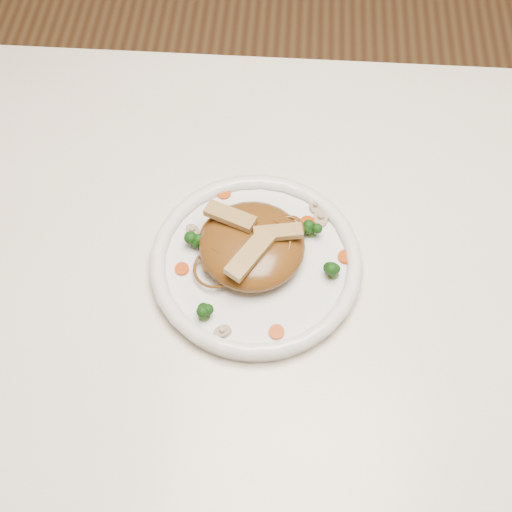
{
  "coord_description": "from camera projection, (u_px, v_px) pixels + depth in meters",
  "views": [
    {
      "loc": [
        -0.06,
        -0.43,
        1.5
      ],
      "look_at": [
        -0.09,
        0.01,
        0.78
      ],
      "focal_mm": 47.85,
      "sensor_mm": 36.0,
      "label": 1
    }
  ],
  "objects": [
    {
      "name": "ground",
      "position": [
        295.0,
        449.0,
        1.5
      ],
      "size": [
        4.0,
        4.0,
        0.0
      ],
      "primitive_type": "plane",
      "color": "brown",
      "rests_on": "ground"
    },
    {
      "name": "carrot_4",
      "position": [
        277.0,
        332.0,
        0.8
      ],
      "size": [
        0.02,
        0.02,
        0.0
      ],
      "primitive_type": "cylinder",
      "rotation": [
        0.0,
        0.0,
        -0.33
      ],
      "color": "#BE3506",
      "rests_on": "plate"
    },
    {
      "name": "mushroom_3",
      "position": [
        315.0,
        207.0,
        0.9
      ],
      "size": [
        0.02,
        0.02,
        0.01
      ],
      "primitive_type": "cylinder",
      "rotation": [
        0.0,
        0.0,
        1.61
      ],
      "color": "tan",
      "rests_on": "plate"
    },
    {
      "name": "carrot_3",
      "position": [
        224.0,
        193.0,
        0.91
      ],
      "size": [
        0.02,
        0.02,
        0.0
      ],
      "primitive_type": "cylinder",
      "rotation": [
        0.0,
        0.0,
        -0.33
      ],
      "color": "#BE3506",
      "rests_on": "plate"
    },
    {
      "name": "chicken_a",
      "position": [
        278.0,
        232.0,
        0.82
      ],
      "size": [
        0.06,
        0.03,
        0.01
      ],
      "primitive_type": "cube",
      "rotation": [
        0.0,
        0.0,
        0.2
      ],
      "color": "tan",
      "rests_on": "noodle_mound"
    },
    {
      "name": "noodle_mound",
      "position": [
        252.0,
        245.0,
        0.84
      ],
      "size": [
        0.14,
        0.14,
        0.04
      ],
      "primitive_type": "ellipsoid",
      "rotation": [
        0.0,
        0.0,
        -0.04
      ],
      "color": "#603412",
      "rests_on": "plate"
    },
    {
      "name": "mushroom_2",
      "position": [
        193.0,
        231.0,
        0.88
      ],
      "size": [
        0.03,
        0.03,
        0.01
      ],
      "primitive_type": "cylinder",
      "rotation": [
        0.0,
        0.0,
        -0.95
      ],
      "color": "tan",
      "rests_on": "plate"
    },
    {
      "name": "carrot_1",
      "position": [
        182.0,
        269.0,
        0.85
      ],
      "size": [
        0.02,
        0.02,
        0.0
      ],
      "primitive_type": "cylinder",
      "rotation": [
        0.0,
        0.0,
        -0.04
      ],
      "color": "#BE3506",
      "rests_on": "plate"
    },
    {
      "name": "broccoli_1",
      "position": [
        195.0,
        237.0,
        0.86
      ],
      "size": [
        0.03,
        0.03,
        0.03
      ],
      "primitive_type": null,
      "rotation": [
        0.0,
        0.0,
        0.34
      ],
      "color": "#11410D",
      "rests_on": "plate"
    },
    {
      "name": "chicken_b",
      "position": [
        230.0,
        216.0,
        0.84
      ],
      "size": [
        0.07,
        0.04,
        0.01
      ],
      "primitive_type": "cube",
      "rotation": [
        0.0,
        0.0,
        2.74
      ],
      "color": "tan",
      "rests_on": "noodle_mound"
    },
    {
      "name": "mushroom_0",
      "position": [
        223.0,
        332.0,
        0.8
      ],
      "size": [
        0.03,
        0.03,
        0.01
      ],
      "primitive_type": "cylinder",
      "rotation": [
        0.0,
        0.0,
        0.33
      ],
      "color": "tan",
      "rests_on": "plate"
    },
    {
      "name": "table",
      "position": [
        317.0,
        316.0,
        0.95
      ],
      "size": [
        1.2,
        0.8,
        0.75
      ],
      "color": "white",
      "rests_on": "ground"
    },
    {
      "name": "carrot_2",
      "position": [
        346.0,
        257.0,
        0.86
      ],
      "size": [
        0.03,
        0.03,
        0.0
      ],
      "primitive_type": "cylinder",
      "rotation": [
        0.0,
        0.0,
        -0.31
      ],
      "color": "#BE3506",
      "rests_on": "plate"
    },
    {
      "name": "chicken_c",
      "position": [
        250.0,
        255.0,
        0.81
      ],
      "size": [
        0.06,
        0.07,
        0.01
      ],
      "primitive_type": "cube",
      "rotation": [
        0.0,
        0.0,
        4.15
      ],
      "color": "tan",
      "rests_on": "noodle_mound"
    },
    {
      "name": "broccoli_3",
      "position": [
        335.0,
        268.0,
        0.83
      ],
      "size": [
        0.03,
        0.03,
        0.03
      ],
      "primitive_type": null,
      "rotation": [
        0.0,
        0.0,
        -0.21
      ],
      "color": "#11410D",
      "rests_on": "plate"
    },
    {
      "name": "mushroom_1",
      "position": [
        321.0,
        218.0,
        0.89
      ],
      "size": [
        0.03,
        0.03,
        0.01
      ],
      "primitive_type": "cylinder",
      "rotation": [
        0.0,
        0.0,
        1.63
      ],
      "color": "tan",
      "rests_on": "plate"
    },
    {
      "name": "plate",
      "position": [
        256.0,
        265.0,
        0.86
      ],
      "size": [
        0.31,
        0.31,
        0.02
      ],
      "primitive_type": "cylinder",
      "rotation": [
        0.0,
        0.0,
        -0.2
      ],
      "color": "white",
      "rests_on": "table"
    },
    {
      "name": "carrot_0",
      "position": [
        308.0,
        223.0,
        0.89
      ],
      "size": [
        0.02,
        0.02,
        0.0
      ],
      "primitive_type": "cylinder",
      "rotation": [
        0.0,
        0.0,
        -0.18
      ],
      "color": "#BE3506",
      "rests_on": "plate"
    },
    {
      "name": "broccoli_2",
      "position": [
        203.0,
        312.0,
        0.81
      ],
      "size": [
        0.03,
        0.03,
        0.03
      ],
      "primitive_type": null,
      "rotation": [
        0.0,
        0.0,
        0.3
      ],
      "color": "#11410D",
      "rests_on": "plate"
    },
    {
      "name": "broccoli_0",
      "position": [
        312.0,
        227.0,
        0.87
      ],
      "size": [
        0.03,
        0.03,
        0.03
      ],
      "primitive_type": null,
      "rotation": [
        0.0,
        0.0,
        -0.07
      ],
      "color": "#11410D",
      "rests_on": "plate"
    }
  ]
}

